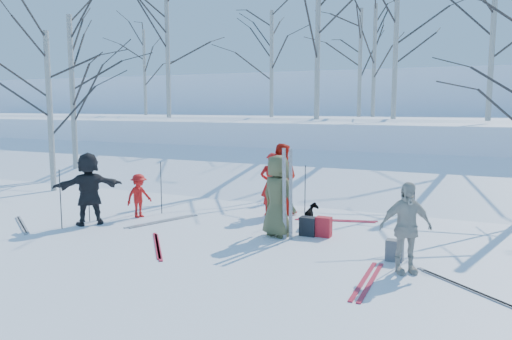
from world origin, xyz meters
The scene contains 38 objects.
ground centered at (0.00, 0.00, 0.00)m, with size 120.00×120.00×0.00m, color white.
snow_ramp centered at (0.00, 7.00, 0.15)m, with size 70.00×9.50×1.40m, color white.
snow_plateau centered at (0.00, 17.00, 1.00)m, with size 70.00×18.00×2.20m, color white.
far_hill centered at (0.00, 38.00, 2.00)m, with size 90.00×30.00×6.00m, color white.
skier_olive_center centered at (0.78, 0.91, 0.86)m, with size 0.84×0.55×1.73m, color #505231.
skier_red_north centered at (-0.13, 2.71, 0.79)m, with size 0.58×0.38×1.58m, color red.
skier_redor_behind centered at (0.00, 3.00, 0.90)m, with size 0.87×0.68×1.80m, color red.
skier_red_seated centered at (-3.01, 1.13, 0.54)m, with size 0.70×0.40×1.08m, color red.
skier_cream_east centered at (3.56, -0.34, 0.76)m, with size 0.89×0.37×1.52m, color beige.
skier_grey_west centered at (-3.57, 0.04, 0.84)m, with size 1.56×0.50×1.69m, color black.
dog centered at (1.18, 1.95, 0.27)m, with size 0.29×0.63×0.53m, color black.
upright_ski_left centered at (1.01, 0.70, 0.95)m, with size 0.07×0.02×1.90m, color silver.
upright_ski_right centered at (1.15, 0.70, 0.95)m, with size 0.07×0.02×1.90m, color silver.
ski_pair_a centered at (4.53, -0.70, 0.01)m, with size 1.58×1.38×0.02m, color silver, non-canonical shape.
ski_pair_b centered at (3.11, -1.03, 0.01)m, with size 0.25×1.90×0.02m, color #B4192D, non-canonical shape.
ski_pair_c centered at (-2.21, 0.97, 0.01)m, with size 0.86×1.85×0.02m, color silver, non-canonical shape.
ski_pair_d centered at (-4.95, -0.69, 0.01)m, with size 1.68×1.23×0.02m, color silver, non-canonical shape.
ski_pair_e centered at (1.51, 2.80, 0.01)m, with size 1.89×0.69×0.02m, color #B4192D, non-canonical shape.
ski_pair_f centered at (-1.06, -0.80, 0.01)m, with size 1.35×1.61×0.02m, color #B4192D, non-canonical shape.
ski_pole_a centered at (-3.87, -0.53, 0.67)m, with size 0.02×0.02×1.34m, color black.
ski_pole_b centered at (3.58, 0.47, 0.67)m, with size 0.02×0.02×1.34m, color black.
ski_pole_c centered at (-2.77, 1.72, 0.67)m, with size 0.02×0.02×1.34m, color black.
ski_pole_d centered at (0.53, 2.27, 0.67)m, with size 0.02×0.02×1.34m, color black.
ski_pole_e centered at (0.84, 2.46, 0.67)m, with size 0.02×0.02×1.34m, color black.
ski_pole_f centered at (-3.80, 0.26, 0.67)m, with size 0.02×0.02×1.34m, color black.
backpack_red centered at (1.67, 1.28, 0.21)m, with size 0.32×0.22×0.42m, color red.
backpack_grey centered at (3.31, 0.23, 0.19)m, with size 0.30×0.20×0.38m, color #57595F.
backpack_dark centered at (1.35, 1.23, 0.20)m, with size 0.34×0.24×0.40m, color black.
birch_plateau_a centered at (-0.33, 15.37, 4.81)m, with size 4.25×4.25×5.22m, color silver, non-canonical shape.
birch_plateau_b centered at (-12.65, 14.12, 4.52)m, with size 3.85×3.85×4.64m, color silver, non-canonical shape.
birch_plateau_d centered at (4.67, 10.85, 5.29)m, with size 4.92×4.92×6.18m, color silver, non-canonical shape.
birch_plateau_f centered at (1.21, 11.98, 5.32)m, with size 4.97×4.97×6.24m, color silver, non-canonical shape.
birch_plateau_g centered at (-0.94, 15.13, 4.72)m, with size 4.12×4.12×5.03m, color silver, non-canonical shape.
birch_plateau_i centered at (-8.44, 10.30, 5.55)m, with size 5.29×5.29×6.69m, color silver, non-canonical shape.
birch_plateau_j centered at (-1.43, 10.20, 5.45)m, with size 5.15×5.15×6.50m, color silver, non-canonical shape.
birch_plateau_k centered at (-4.51, 12.88, 4.62)m, with size 3.99×3.99×4.84m, color silver, non-canonical shape.
birch_edge_a centered at (-8.00, 3.11, 2.53)m, with size 4.15×4.15×5.07m, color silver, non-canonical shape.
birch_edge_d centered at (-9.34, 5.44, 3.01)m, with size 4.82×4.82×6.02m, color silver, non-canonical shape.
Camera 1 is at (4.70, -8.60, 2.75)m, focal length 35.00 mm.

